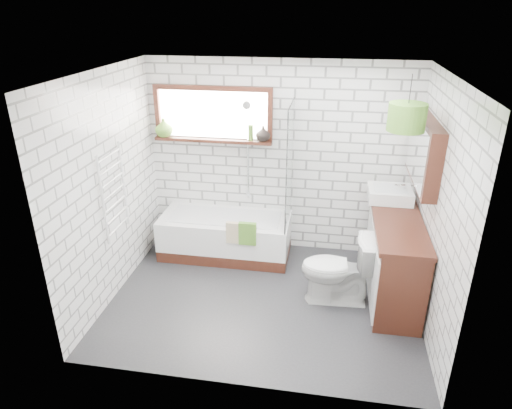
% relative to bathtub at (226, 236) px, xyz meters
% --- Properties ---
extents(floor, '(3.40, 2.60, 0.01)m').
position_rel_bathtub_xyz_m(floor, '(0.65, -0.93, -0.28)').
color(floor, '#232326').
rests_on(floor, ground).
extents(ceiling, '(3.40, 2.60, 0.01)m').
position_rel_bathtub_xyz_m(ceiling, '(0.65, -0.93, 2.23)').
color(ceiling, white).
rests_on(ceiling, ground).
extents(wall_back, '(3.40, 0.01, 2.50)m').
position_rel_bathtub_xyz_m(wall_back, '(0.65, 0.38, 0.98)').
color(wall_back, white).
rests_on(wall_back, ground).
extents(wall_front, '(3.40, 0.01, 2.50)m').
position_rel_bathtub_xyz_m(wall_front, '(0.65, -2.23, 0.98)').
color(wall_front, white).
rests_on(wall_front, ground).
extents(wall_left, '(0.01, 2.60, 2.50)m').
position_rel_bathtub_xyz_m(wall_left, '(-1.06, -0.93, 0.98)').
color(wall_left, white).
rests_on(wall_left, ground).
extents(wall_right, '(0.01, 2.60, 2.50)m').
position_rel_bathtub_xyz_m(wall_right, '(2.35, -0.93, 0.98)').
color(wall_right, white).
rests_on(wall_right, ground).
extents(window, '(1.52, 0.16, 0.68)m').
position_rel_bathtub_xyz_m(window, '(-0.20, 0.33, 1.53)').
color(window, black).
rests_on(window, wall_back).
extents(towel_radiator, '(0.06, 0.52, 1.00)m').
position_rel_bathtub_xyz_m(towel_radiator, '(-1.01, -0.93, 0.93)').
color(towel_radiator, white).
rests_on(towel_radiator, wall_left).
extents(mirror_cabinet, '(0.16, 1.20, 0.70)m').
position_rel_bathtub_xyz_m(mirror_cabinet, '(2.27, -0.33, 1.38)').
color(mirror_cabinet, black).
rests_on(mirror_cabinet, wall_right).
extents(shower_riser, '(0.02, 0.02, 1.30)m').
position_rel_bathtub_xyz_m(shower_riser, '(0.25, 0.33, 1.08)').
color(shower_riser, silver).
rests_on(shower_riser, wall_back).
extents(bathtub, '(1.68, 0.74, 0.54)m').
position_rel_bathtub_xyz_m(bathtub, '(0.00, 0.00, 0.00)').
color(bathtub, white).
rests_on(bathtub, floor).
extents(shower_screen, '(0.02, 0.72, 1.50)m').
position_rel_bathtub_xyz_m(shower_screen, '(0.82, 0.00, 1.02)').
color(shower_screen, white).
rests_on(shower_screen, bathtub).
extents(towel_green, '(0.21, 0.06, 0.29)m').
position_rel_bathtub_xyz_m(towel_green, '(0.37, -0.37, 0.25)').
color(towel_green, '#487924').
rests_on(towel_green, bathtub).
extents(towel_beige, '(0.21, 0.05, 0.27)m').
position_rel_bathtub_xyz_m(towel_beige, '(0.21, -0.37, 0.25)').
color(towel_beige, tan).
rests_on(towel_beige, bathtub).
extents(vanity, '(0.53, 1.64, 0.94)m').
position_rel_bathtub_xyz_m(vanity, '(2.08, -0.52, 0.20)').
color(vanity, black).
rests_on(vanity, floor).
extents(basin, '(0.50, 0.44, 0.15)m').
position_rel_bathtub_xyz_m(basin, '(2.02, -0.02, 0.74)').
color(basin, white).
rests_on(basin, vanity).
extents(tap, '(0.03, 0.03, 0.15)m').
position_rel_bathtub_xyz_m(tap, '(2.18, -0.02, 0.79)').
color(tap, silver).
rests_on(tap, vanity).
extents(toilet, '(0.50, 0.82, 0.81)m').
position_rel_bathtub_xyz_m(toilet, '(1.46, -0.82, 0.13)').
color(toilet, white).
rests_on(toilet, floor).
extents(vase_olive, '(0.28, 0.28, 0.23)m').
position_rel_bathtub_xyz_m(vase_olive, '(-0.85, 0.30, 1.33)').
color(vase_olive, '#4E7E27').
rests_on(vase_olive, window).
extents(vase_dark, '(0.22, 0.22, 0.19)m').
position_rel_bathtub_xyz_m(vase_dark, '(0.45, 0.30, 1.30)').
color(vase_dark, black).
rests_on(vase_dark, window).
extents(bottle, '(0.06, 0.06, 0.20)m').
position_rel_bathtub_xyz_m(bottle, '(0.29, 0.30, 1.31)').
color(bottle, '#4E7E27').
rests_on(bottle, window).
extents(pendant, '(0.36, 0.36, 0.26)m').
position_rel_bathtub_xyz_m(pendant, '(1.99, -0.73, 1.83)').
color(pendant, '#487924').
rests_on(pendant, ceiling).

